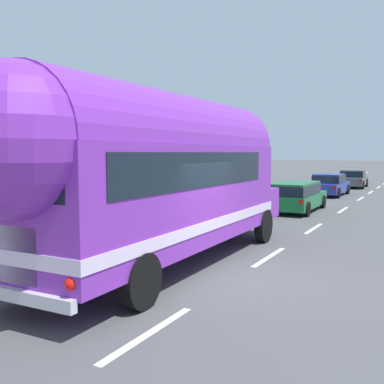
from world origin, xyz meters
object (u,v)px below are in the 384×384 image
at_px(car_second, 329,184).
at_px(car_third, 353,178).
at_px(painted_bus, 155,171).
at_px(car_lead, 296,194).

relative_size(car_second, car_third, 1.05).
distance_m(painted_bus, car_lead, 11.84).
bearing_deg(painted_bus, car_third, 89.71).
height_order(painted_bus, car_second, painted_bus).
xyz_separation_m(car_second, car_third, (0.31, 7.51, -0.01)).
height_order(painted_bus, car_third, painted_bus).
relative_size(car_lead, car_second, 1.05).
distance_m(painted_bus, car_second, 20.49).
relative_size(car_lead, car_third, 1.10).
bearing_deg(car_second, painted_bus, -89.54).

